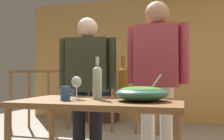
% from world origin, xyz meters
% --- Properties ---
extents(back_wall, '(6.18, 0.10, 2.61)m').
position_xyz_m(back_wall, '(0.00, 3.14, 1.31)').
color(back_wall, tan).
rests_on(back_wall, ground_plane).
extents(framed_picture, '(0.67, 0.03, 0.53)m').
position_xyz_m(framed_picture, '(0.14, 3.08, 1.77)').
color(framed_picture, tan).
extents(stair_railing, '(2.89, 0.10, 1.11)m').
position_xyz_m(stair_railing, '(-1.02, 1.85, 0.66)').
color(stair_railing, brown).
rests_on(stair_railing, ground_plane).
extents(tv_console, '(0.90, 0.40, 0.40)m').
position_xyz_m(tv_console, '(-1.45, 2.79, 0.20)').
color(tv_console, '#38281E').
rests_on(tv_console, ground_plane).
extents(flat_screen_tv, '(0.70, 0.12, 0.53)m').
position_xyz_m(flat_screen_tv, '(-1.45, 2.76, 0.71)').
color(flat_screen_tv, black).
rests_on(flat_screen_tv, tv_console).
extents(serving_table, '(1.23, 0.70, 0.77)m').
position_xyz_m(serving_table, '(-0.27, -0.52, 0.68)').
color(serving_table, brown).
rests_on(serving_table, ground_plane).
extents(salad_bowl, '(0.38, 0.38, 0.20)m').
position_xyz_m(salad_bowl, '(0.05, -0.53, 0.83)').
color(salad_bowl, '#337060').
rests_on(salad_bowl, serving_table).
extents(wine_glass, '(0.08, 0.08, 0.18)m').
position_xyz_m(wine_glass, '(-0.46, -0.52, 0.90)').
color(wine_glass, silver).
rests_on(wine_glass, serving_table).
extents(wine_bottle_amber, '(0.08, 0.08, 0.35)m').
position_xyz_m(wine_bottle_amber, '(-0.14, -0.30, 0.91)').
color(wine_bottle_amber, brown).
rests_on(wine_bottle_amber, serving_table).
extents(wine_bottle_clear, '(0.07, 0.07, 0.33)m').
position_xyz_m(wine_bottle_clear, '(-0.30, -0.48, 0.91)').
color(wine_bottle_clear, silver).
rests_on(wine_bottle_clear, serving_table).
extents(mug_blue, '(0.11, 0.07, 0.11)m').
position_xyz_m(mug_blue, '(-0.50, -0.64, 0.82)').
color(mug_blue, '#3866B2').
rests_on(mug_blue, serving_table).
extents(person_standing_left, '(0.60, 0.27, 1.56)m').
position_xyz_m(person_standing_left, '(-0.63, 0.15, 0.92)').
color(person_standing_left, black).
rests_on(person_standing_left, ground_plane).
extents(person_standing_right, '(0.60, 0.27, 1.67)m').
position_xyz_m(person_standing_right, '(0.09, 0.15, 1.00)').
color(person_standing_right, beige).
rests_on(person_standing_right, ground_plane).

